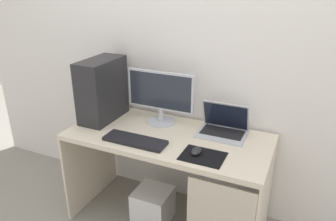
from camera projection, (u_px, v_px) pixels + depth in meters
name	position (u px, v px, depth m)	size (l,w,h in m)	color
ground_plane	(168.00, 219.00, 2.48)	(8.00, 8.00, 0.00)	gray
wall_back	(189.00, 41.00, 2.29)	(4.00, 0.05, 2.60)	silver
desk	(170.00, 155.00, 2.25)	(1.38, 0.64, 0.72)	beige
pc_tower	(102.00, 90.00, 2.38)	(0.20, 0.40, 0.46)	#232326
monitor	(160.00, 97.00, 2.31)	(0.51, 0.21, 0.39)	#B7BCC6
laptop	(223.00, 128.00, 2.21)	(0.32, 0.24, 0.22)	#B7BCC6
keyboard	(135.00, 141.00, 2.10)	(0.42, 0.14, 0.02)	black
mousepad	(203.00, 156.00, 1.94)	(0.26, 0.20, 0.01)	black
mouse_left	(196.00, 151.00, 1.96)	(0.06, 0.10, 0.03)	#232326
subwoofer	(153.00, 205.00, 2.43)	(0.26, 0.26, 0.26)	white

